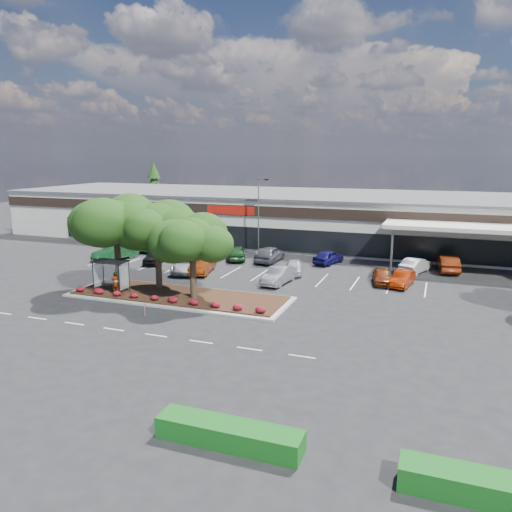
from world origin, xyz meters
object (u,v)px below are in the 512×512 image
(light_pole, at_px, (259,221))
(car_0, at_px, (115,252))
(car_1, at_px, (155,256))
(survey_stake, at_px, (145,308))

(light_pole, height_order, car_0, light_pole)
(car_0, distance_m, car_1, 5.10)
(survey_stake, distance_m, car_1, 17.75)
(light_pole, relative_size, survey_stake, 9.30)
(light_pole, bearing_deg, survey_stake, -90.16)
(survey_stake, height_order, car_0, car_0)
(light_pole, xyz_separation_m, car_0, (-13.84, -7.85, -3.02))
(light_pole, height_order, survey_stake, light_pole)
(survey_stake, xyz_separation_m, car_0, (-13.78, 15.53, 0.21))
(survey_stake, relative_size, car_1, 0.21)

